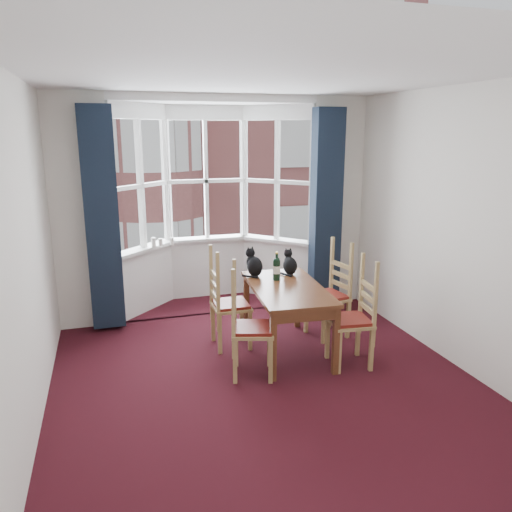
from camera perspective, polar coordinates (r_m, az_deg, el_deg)
name	(u,v)px	position (r m, az deg, el deg)	size (l,w,h in m)	color
floor	(273,394)	(4.78, 2.01, -15.45)	(4.50, 4.50, 0.00)	black
ceiling	(277,73)	(4.18, 2.36, 20.16)	(4.50, 4.50, 0.00)	white
wall_left	(21,264)	(4.10, -25.32, -0.80)	(4.50, 4.50, 0.00)	silver
wall_right	(470,233)	(5.26, 23.30, 2.44)	(4.50, 4.50, 0.00)	silver
wall_near	(441,357)	(2.36, 20.41, -10.80)	(4.00, 4.00, 0.00)	silver
wall_back_pier_left	(82,214)	(6.27, -19.32, 4.52)	(0.70, 0.12, 2.80)	silver
wall_back_pier_right	(336,203)	(6.94, 9.12, 6.00)	(0.70, 0.12, 2.80)	silver
bay_window	(210,203)	(6.89, -5.28, 6.06)	(2.76, 0.94, 2.80)	white
curtain_left	(102,220)	(6.09, -17.18, 3.95)	(0.38, 0.22, 2.60)	#162031
curtain_right	(326,209)	(6.69, 7.99, 5.31)	(0.38, 0.22, 2.60)	#162031
dining_table	(287,295)	(5.40, 3.58, -4.43)	(0.84, 1.43, 0.74)	brown
chair_left_near	(243,330)	(4.92, -1.46, -8.45)	(0.50, 0.51, 0.92)	#A3874F
chair_left_far	(223,307)	(5.55, -3.81, -5.78)	(0.40, 0.42, 0.92)	#A3874F
chair_right_near	(358,321)	(5.24, 11.63, -7.28)	(0.44, 0.46, 0.92)	#A3874F
chair_right_far	(334,296)	(5.95, 8.89, -4.55)	(0.47, 0.49, 0.92)	#A3874F
cat_left	(254,265)	(5.72, -0.21, -1.01)	(0.25, 0.29, 0.34)	black
cat_right	(290,264)	(5.80, 3.89, -0.95)	(0.16, 0.23, 0.31)	black
wine_bottle	(277,268)	(5.55, 2.37, -1.36)	(0.08, 0.08, 0.32)	black
candle_tall	(154,242)	(6.71, -11.63, 1.55)	(0.06, 0.06, 0.12)	white
candle_short	(161,242)	(6.75, -10.85, 1.56)	(0.06, 0.06, 0.10)	white
candle_extra	(172,241)	(6.79, -9.60, 1.67)	(0.05, 0.05, 0.10)	white
street	(130,250)	(37.16, -14.21, 0.69)	(80.00, 80.00, 0.00)	#333335
tenement_building	(144,153)	(18.01, -12.66, 11.37)	(18.40, 7.80, 15.20)	#98524E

